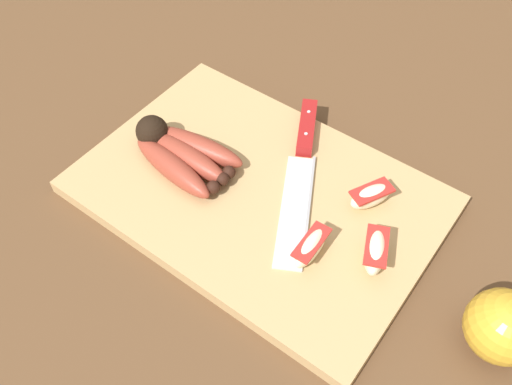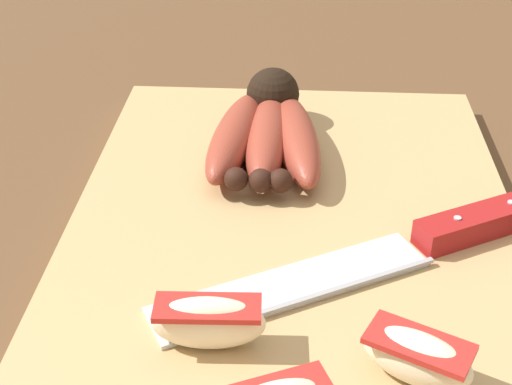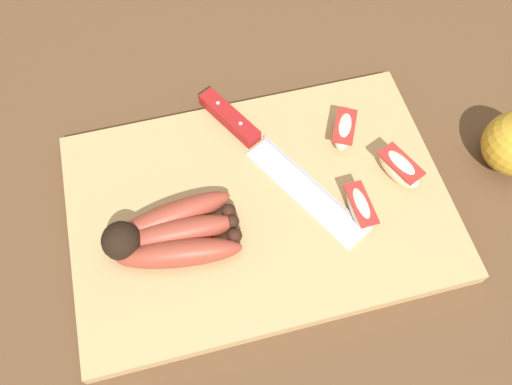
# 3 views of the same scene
# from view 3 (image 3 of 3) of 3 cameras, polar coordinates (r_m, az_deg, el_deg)

# --- Properties ---
(ground_plane) EXTENTS (6.00, 6.00, 0.00)m
(ground_plane) POSITION_cam_3_polar(r_m,az_deg,el_deg) (0.66, 1.47, -1.63)
(ground_plane) COLOR brown
(cutting_board) EXTENTS (0.46, 0.31, 0.02)m
(cutting_board) POSITION_cam_3_polar(r_m,az_deg,el_deg) (0.65, 0.45, -1.84)
(cutting_board) COLOR tan
(cutting_board) RESTS_ON ground_plane
(banana_bunch) EXTENTS (0.16, 0.10, 0.05)m
(banana_bunch) POSITION_cam_3_polar(r_m,az_deg,el_deg) (0.61, -9.48, -4.48)
(banana_bunch) COLOR black
(banana_bunch) RESTS_ON cutting_board
(chefs_knife) EXTENTS (0.16, 0.26, 0.02)m
(chefs_knife) POSITION_cam_3_polar(r_m,az_deg,el_deg) (0.68, -0.18, 5.66)
(chefs_knife) COLOR silver
(chefs_knife) RESTS_ON cutting_board
(apple_wedge_near) EXTENTS (0.05, 0.06, 0.03)m
(apple_wedge_near) POSITION_cam_3_polar(r_m,az_deg,el_deg) (0.69, 9.55, 6.73)
(apple_wedge_near) COLOR #F4E5C1
(apple_wedge_near) RESTS_ON cutting_board
(apple_wedge_middle) EXTENTS (0.05, 0.07, 0.04)m
(apple_wedge_middle) POSITION_cam_3_polar(r_m,az_deg,el_deg) (0.67, 15.31, 2.58)
(apple_wedge_middle) COLOR #F4E5C1
(apple_wedge_middle) RESTS_ON cutting_board
(apple_wedge_far) EXTENTS (0.02, 0.06, 0.03)m
(apple_wedge_far) POSITION_cam_3_polar(r_m,az_deg,el_deg) (0.63, 11.24, -1.63)
(apple_wedge_far) COLOR #F4E5C1
(apple_wedge_far) RESTS_ON cutting_board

